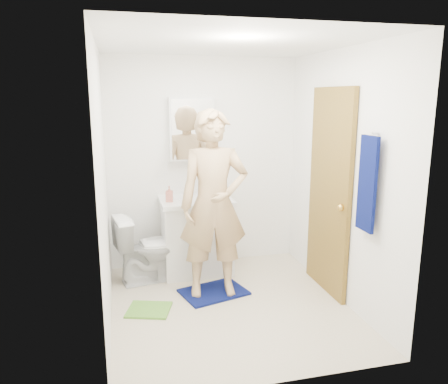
# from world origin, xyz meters

# --- Properties ---
(floor) EXTENTS (2.20, 2.40, 0.02)m
(floor) POSITION_xyz_m (0.00, 0.00, -0.01)
(floor) COLOR beige
(floor) RESTS_ON ground
(ceiling) EXTENTS (2.20, 2.40, 0.02)m
(ceiling) POSITION_xyz_m (0.00, 0.00, 2.41)
(ceiling) COLOR white
(ceiling) RESTS_ON ground
(wall_back) EXTENTS (2.20, 0.02, 2.40)m
(wall_back) POSITION_xyz_m (0.00, 1.21, 1.20)
(wall_back) COLOR white
(wall_back) RESTS_ON ground
(wall_front) EXTENTS (2.20, 0.02, 2.40)m
(wall_front) POSITION_xyz_m (0.00, -1.21, 1.20)
(wall_front) COLOR white
(wall_front) RESTS_ON ground
(wall_left) EXTENTS (0.02, 2.40, 2.40)m
(wall_left) POSITION_xyz_m (-1.11, 0.00, 1.20)
(wall_left) COLOR white
(wall_left) RESTS_ON ground
(wall_right) EXTENTS (0.02, 2.40, 2.40)m
(wall_right) POSITION_xyz_m (1.11, 0.00, 1.20)
(wall_right) COLOR white
(wall_right) RESTS_ON ground
(vanity_cabinet) EXTENTS (0.75, 0.55, 0.80)m
(vanity_cabinet) POSITION_xyz_m (-0.15, 0.91, 0.40)
(vanity_cabinet) COLOR white
(vanity_cabinet) RESTS_ON floor
(countertop) EXTENTS (0.79, 0.59, 0.05)m
(countertop) POSITION_xyz_m (-0.15, 0.91, 0.83)
(countertop) COLOR white
(countertop) RESTS_ON vanity_cabinet
(sink_basin) EXTENTS (0.40, 0.40, 0.03)m
(sink_basin) POSITION_xyz_m (-0.15, 0.91, 0.84)
(sink_basin) COLOR white
(sink_basin) RESTS_ON countertop
(faucet) EXTENTS (0.03, 0.03, 0.12)m
(faucet) POSITION_xyz_m (-0.15, 1.09, 0.91)
(faucet) COLOR silver
(faucet) RESTS_ON countertop
(medicine_cabinet) EXTENTS (0.50, 0.12, 0.70)m
(medicine_cabinet) POSITION_xyz_m (-0.15, 1.14, 1.60)
(medicine_cabinet) COLOR white
(medicine_cabinet) RESTS_ON wall_back
(mirror_panel) EXTENTS (0.46, 0.01, 0.66)m
(mirror_panel) POSITION_xyz_m (-0.15, 1.08, 1.60)
(mirror_panel) COLOR white
(mirror_panel) RESTS_ON wall_back
(door) EXTENTS (0.05, 0.80, 2.05)m
(door) POSITION_xyz_m (1.07, 0.15, 1.02)
(door) COLOR olive
(door) RESTS_ON ground
(door_knob) EXTENTS (0.07, 0.07, 0.07)m
(door_knob) POSITION_xyz_m (1.03, -0.17, 0.95)
(door_knob) COLOR gold
(door_knob) RESTS_ON door
(towel) EXTENTS (0.03, 0.24, 0.80)m
(towel) POSITION_xyz_m (1.03, -0.57, 1.25)
(towel) COLOR #08114F
(towel) RESTS_ON wall_right
(towel_hook) EXTENTS (0.06, 0.02, 0.02)m
(towel_hook) POSITION_xyz_m (1.07, -0.57, 1.67)
(towel_hook) COLOR silver
(towel_hook) RESTS_ON wall_right
(toilet) EXTENTS (0.79, 0.55, 0.74)m
(toilet) POSITION_xyz_m (-0.68, 0.78, 0.37)
(toilet) COLOR white
(toilet) RESTS_ON floor
(bath_mat) EXTENTS (0.73, 0.60, 0.02)m
(bath_mat) POSITION_xyz_m (-0.09, 0.30, 0.01)
(bath_mat) COLOR #08114F
(bath_mat) RESTS_ON floor
(green_rug) EXTENTS (0.47, 0.43, 0.02)m
(green_rug) POSITION_xyz_m (-0.76, 0.08, 0.01)
(green_rug) COLOR #62A637
(green_rug) RESTS_ON floor
(soap_dispenser) EXTENTS (0.09, 0.09, 0.17)m
(soap_dispenser) POSITION_xyz_m (-0.45, 0.85, 0.94)
(soap_dispenser) COLOR #CF7360
(soap_dispenser) RESTS_ON countertop
(toothbrush_cup) EXTENTS (0.15, 0.15, 0.09)m
(toothbrush_cup) POSITION_xyz_m (0.10, 1.01, 0.90)
(toothbrush_cup) COLOR #833B82
(toothbrush_cup) RESTS_ON countertop
(man) EXTENTS (0.70, 0.49, 1.83)m
(man) POSITION_xyz_m (-0.09, 0.28, 0.94)
(man) COLOR tan
(man) RESTS_ON bath_mat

